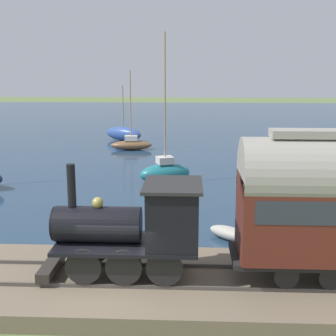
{
  "coord_description": "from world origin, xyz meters",
  "views": [
    {
      "loc": [
        -13.55,
        -2.25,
        7.31
      ],
      "look_at": [
        8.01,
        -1.25,
        2.61
      ],
      "focal_mm": 50.0,
      "sensor_mm": 36.0,
      "label": 1
    }
  ],
  "objects_px": {
    "sailboat_brown": "(131,144)",
    "rowboat_off_pier": "(230,233)",
    "steam_locomotive": "(139,223)",
    "sailboat_teal": "(165,172)",
    "sailboat_blue": "(123,134)",
    "rowboat_near_shore": "(306,215)",
    "rowboat_mid_harbor": "(97,218)"
  },
  "relations": [
    {
      "from": "sailboat_brown",
      "to": "rowboat_off_pier",
      "type": "xyz_separation_m",
      "value": [
        -21.93,
        -6.99,
        -0.24
      ]
    },
    {
      "from": "sailboat_blue",
      "to": "rowboat_near_shore",
      "type": "distance_m",
      "value": 27.1
    },
    {
      "from": "sailboat_brown",
      "to": "rowboat_off_pier",
      "type": "bearing_deg",
      "value": -166.97
    },
    {
      "from": "steam_locomotive",
      "to": "rowboat_off_pier",
      "type": "xyz_separation_m",
      "value": [
        4.96,
        -3.37,
        -2.11
      ]
    },
    {
      "from": "sailboat_brown",
      "to": "rowboat_mid_harbor",
      "type": "xyz_separation_m",
      "value": [
        -19.83,
        -0.8,
        -0.31
      ]
    },
    {
      "from": "steam_locomotive",
      "to": "rowboat_off_pier",
      "type": "distance_m",
      "value": 6.36
    },
    {
      "from": "steam_locomotive",
      "to": "rowboat_off_pier",
      "type": "relative_size",
      "value": 2.48
    },
    {
      "from": "sailboat_blue",
      "to": "sailboat_brown",
      "type": "relative_size",
      "value": 0.79
    },
    {
      "from": "rowboat_near_shore",
      "to": "rowboat_mid_harbor",
      "type": "height_order",
      "value": "rowboat_mid_harbor"
    },
    {
      "from": "sailboat_blue",
      "to": "rowboat_mid_harbor",
      "type": "relative_size",
      "value": 2.65
    },
    {
      "from": "rowboat_near_shore",
      "to": "rowboat_off_pier",
      "type": "bearing_deg",
      "value": 67.76
    },
    {
      "from": "sailboat_brown",
      "to": "rowboat_mid_harbor",
      "type": "relative_size",
      "value": 3.35
    },
    {
      "from": "sailboat_blue",
      "to": "rowboat_mid_harbor",
      "type": "distance_m",
      "value": 25.12
    },
    {
      "from": "rowboat_near_shore",
      "to": "rowboat_mid_harbor",
      "type": "distance_m",
      "value": 10.16
    },
    {
      "from": "steam_locomotive",
      "to": "sailboat_blue",
      "type": "bearing_deg",
      "value": 8.91
    },
    {
      "from": "sailboat_teal",
      "to": "rowboat_mid_harbor",
      "type": "bearing_deg",
      "value": 137.74
    },
    {
      "from": "sailboat_blue",
      "to": "rowboat_near_shore",
      "type": "height_order",
      "value": "sailboat_blue"
    },
    {
      "from": "steam_locomotive",
      "to": "sailboat_teal",
      "type": "xyz_separation_m",
      "value": [
        14.72,
        -0.05,
        -1.64
      ]
    },
    {
      "from": "sailboat_blue",
      "to": "rowboat_off_pier",
      "type": "relative_size",
      "value": 2.66
    },
    {
      "from": "sailboat_brown",
      "to": "rowboat_off_pier",
      "type": "distance_m",
      "value": 23.02
    },
    {
      "from": "rowboat_near_shore",
      "to": "rowboat_mid_harbor",
      "type": "xyz_separation_m",
      "value": [
        -0.9,
        10.12,
        0.0
      ]
    },
    {
      "from": "sailboat_blue",
      "to": "rowboat_near_shore",
      "type": "xyz_separation_m",
      "value": [
        -24.12,
        -12.33,
        -0.51
      ]
    },
    {
      "from": "sailboat_teal",
      "to": "rowboat_off_pier",
      "type": "relative_size",
      "value": 4.49
    },
    {
      "from": "steam_locomotive",
      "to": "sailboat_blue",
      "type": "height_order",
      "value": "sailboat_blue"
    },
    {
      "from": "sailboat_blue",
      "to": "sailboat_teal",
      "type": "height_order",
      "value": "sailboat_teal"
    },
    {
      "from": "steam_locomotive",
      "to": "sailboat_blue",
      "type": "distance_m",
      "value": 32.51
    },
    {
      "from": "steam_locomotive",
      "to": "rowboat_off_pier",
      "type": "bearing_deg",
      "value": -34.17
    },
    {
      "from": "sailboat_teal",
      "to": "sailboat_blue",
      "type": "bearing_deg",
      "value": -5.41
    },
    {
      "from": "sailboat_blue",
      "to": "rowboat_mid_harbor",
      "type": "height_order",
      "value": "sailboat_blue"
    },
    {
      "from": "rowboat_mid_harbor",
      "to": "rowboat_off_pier",
      "type": "xyz_separation_m",
      "value": [
        -2.09,
        -6.18,
        0.08
      ]
    },
    {
      "from": "steam_locomotive",
      "to": "sailboat_teal",
      "type": "relative_size",
      "value": 0.55
    },
    {
      "from": "steam_locomotive",
      "to": "sailboat_teal",
      "type": "bearing_deg",
      "value": -0.21
    }
  ]
}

